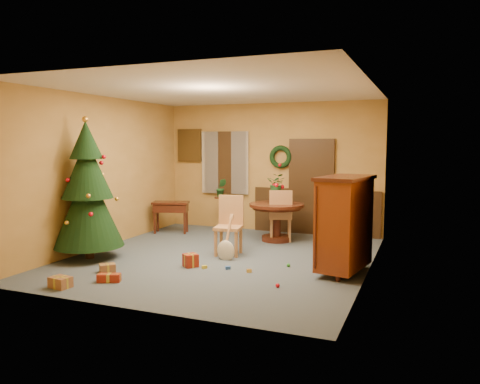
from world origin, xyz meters
The scene contains 21 objects.
room_envelope centered at (0.21, 2.70, 1.12)m, with size 5.50×5.50×5.50m.
dining_table centered at (0.46, 1.72, 0.54)m, with size 1.12×1.12×0.77m.
urn centered at (0.46, 1.72, 0.87)m, with size 0.28×0.28×0.20m, color slate.
centerpiece_plant centered at (0.46, 1.72, 1.18)m, with size 0.37×0.32×0.42m, color #1E4C23.
chair_near centered at (0.01, 0.33, 0.57)m, with size 0.53×0.53×1.06m.
chair_far centered at (0.55, 1.72, 0.57)m, with size 0.58×0.58×1.06m.
guitar centered at (0.12, -0.10, 0.38)m, with size 0.32×0.15×0.76m, color beige, non-canonical shape.
plant_stand centered at (-0.98, 2.18, 0.50)m, with size 0.31×0.31×0.80m.
stand_plant centered at (-0.98, 2.18, 1.00)m, with size 0.23×0.18×0.41m, color #19471E.
christmas_tree centered at (-2.13, -0.89, 1.17)m, with size 1.19×1.19×2.47m.
writing_desk centered at (-1.99, 1.68, 0.53)m, with size 0.87×0.62×0.70m.
sideboard centered at (2.15, -0.18, 0.81)m, with size 0.82×1.27×1.51m.
gift_a centered at (-1.39, -2.40, 0.08)m, with size 0.31×0.25×0.15m.
gift_b centered at (-0.23, -0.74, 0.10)m, with size 0.29×0.29×0.21m.
gift_c centered at (-1.29, -1.50, 0.06)m, with size 0.28×0.28×0.13m.
gift_d centered at (-0.93, -1.92, 0.06)m, with size 0.36×0.25×0.12m.
toy_a centered at (0.40, -0.66, 0.03)m, with size 0.08×0.05×0.05m, color #2855AF.
toy_b centered at (1.26, -0.17, 0.03)m, with size 0.06×0.06×0.06m, color #2B8C26.
toy_c centered at (0.04, -0.76, 0.03)m, with size 0.08×0.05×0.05m, color gold.
toy_d centered at (1.42, -1.28, 0.03)m, with size 0.06×0.06×0.06m, color red.
toy_e centered at (0.78, -0.70, 0.03)m, with size 0.08×0.05×0.05m, color gold.
Camera 1 is at (3.30, -7.36, 2.01)m, focal length 35.00 mm.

